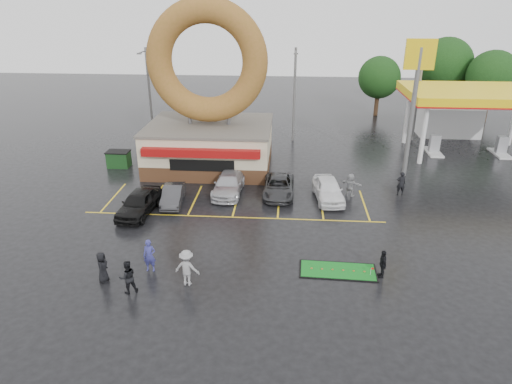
# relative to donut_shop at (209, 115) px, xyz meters

# --- Properties ---
(ground) EXTENTS (120.00, 120.00, 0.00)m
(ground) POSITION_rel_donut_shop_xyz_m (3.00, -12.97, -4.46)
(ground) COLOR black
(ground) RESTS_ON ground
(donut_shop) EXTENTS (10.20, 8.70, 13.50)m
(donut_shop) POSITION_rel_donut_shop_xyz_m (0.00, 0.00, 0.00)
(donut_shop) COLOR #472B19
(donut_shop) RESTS_ON ground
(gas_station) EXTENTS (12.30, 13.65, 5.90)m
(gas_station) POSITION_rel_donut_shop_xyz_m (23.00, 7.97, -0.77)
(gas_station) COLOR silver
(gas_station) RESTS_ON ground
(shell_sign) EXTENTS (2.20, 0.36, 10.60)m
(shell_sign) POSITION_rel_donut_shop_xyz_m (16.00, -0.97, 2.91)
(shell_sign) COLOR slate
(shell_sign) RESTS_ON ground
(streetlight_left) EXTENTS (0.40, 2.21, 9.00)m
(streetlight_left) POSITION_rel_donut_shop_xyz_m (-7.00, 6.95, 0.32)
(streetlight_left) COLOR slate
(streetlight_left) RESTS_ON ground
(streetlight_mid) EXTENTS (0.40, 2.21, 9.00)m
(streetlight_mid) POSITION_rel_donut_shop_xyz_m (7.00, 7.95, 0.32)
(streetlight_mid) COLOR slate
(streetlight_mid) RESTS_ON ground
(streetlight_right) EXTENTS (0.40, 2.21, 9.00)m
(streetlight_right) POSITION_rel_donut_shop_xyz_m (19.00, 8.95, 0.32)
(streetlight_right) COLOR slate
(streetlight_right) RESTS_ON ground
(tree_far_a) EXTENTS (5.60, 5.60, 8.00)m
(tree_far_a) POSITION_rel_donut_shop_xyz_m (29.00, 17.03, 0.72)
(tree_far_a) COLOR #332114
(tree_far_a) RESTS_ON ground
(tree_far_c) EXTENTS (6.30, 6.30, 9.00)m
(tree_far_c) POSITION_rel_donut_shop_xyz_m (25.00, 21.03, 1.37)
(tree_far_c) COLOR #332114
(tree_far_c) RESTS_ON ground
(tree_far_d) EXTENTS (4.90, 4.90, 7.00)m
(tree_far_d) POSITION_rel_donut_shop_xyz_m (17.00, 19.03, 0.07)
(tree_far_d) COLOR #332114
(tree_far_d) RESTS_ON ground
(car_black) EXTENTS (2.38, 4.83, 1.59)m
(car_black) POSITION_rel_donut_shop_xyz_m (-3.25, -9.47, -3.67)
(car_black) COLOR black
(car_black) RESTS_ON ground
(car_dgrey) EXTENTS (1.66, 3.89, 1.25)m
(car_dgrey) POSITION_rel_donut_shop_xyz_m (-1.41, -7.70, -3.84)
(car_dgrey) COLOR #323235
(car_dgrey) RESTS_ON ground
(car_silver) EXTENTS (2.20, 5.02, 1.43)m
(car_silver) POSITION_rel_donut_shop_xyz_m (2.26, -5.58, -3.75)
(car_silver) COLOR #AEAEB3
(car_silver) RESTS_ON ground
(car_grey) EXTENTS (2.23, 4.75, 1.31)m
(car_grey) POSITION_rel_donut_shop_xyz_m (5.94, -5.67, -3.81)
(car_grey) COLOR #303032
(car_grey) RESTS_ON ground
(car_white) EXTENTS (2.35, 4.75, 1.56)m
(car_white) POSITION_rel_donut_shop_xyz_m (9.49, -6.23, -3.69)
(car_white) COLOR white
(car_white) RESTS_ON ground
(person_blue) EXTENTS (0.68, 0.47, 1.81)m
(person_blue) POSITION_rel_donut_shop_xyz_m (-0.57, -16.16, -3.56)
(person_blue) COLOR navy
(person_blue) RESTS_ON ground
(person_blackjkt) EXTENTS (1.07, 1.00, 1.75)m
(person_blackjkt) POSITION_rel_donut_shop_xyz_m (-1.08, -18.14, -3.59)
(person_blackjkt) COLOR black
(person_blackjkt) RESTS_ON ground
(person_hoodie) EXTENTS (1.35, 0.90, 1.95)m
(person_hoodie) POSITION_rel_donut_shop_xyz_m (1.67, -17.27, -3.49)
(person_hoodie) COLOR gray
(person_hoodie) RESTS_ON ground
(person_bystander) EXTENTS (0.64, 0.88, 1.67)m
(person_bystander) POSITION_rel_donut_shop_xyz_m (-2.68, -17.32, -3.63)
(person_bystander) COLOR black
(person_bystander) RESTS_ON ground
(person_cameraman) EXTENTS (0.43, 0.92, 1.54)m
(person_cameraman) POSITION_rel_donut_shop_xyz_m (11.60, -15.82, -3.69)
(person_cameraman) COLOR black
(person_cameraman) RESTS_ON ground
(person_walker_near) EXTENTS (1.65, 1.25, 1.73)m
(person_walker_near) POSITION_rel_donut_shop_xyz_m (11.13, -5.48, -3.60)
(person_walker_near) COLOR #959698
(person_walker_near) RESTS_ON ground
(person_walker_far) EXTENTS (0.66, 0.44, 1.78)m
(person_walker_far) POSITION_rel_donut_shop_xyz_m (14.83, -4.99, -3.58)
(person_walker_far) COLOR black
(person_walker_far) RESTS_ON ground
(dumpster) EXTENTS (1.80, 1.20, 1.30)m
(dumpster) POSITION_rel_donut_shop_xyz_m (-7.78, -0.72, -3.81)
(dumpster) COLOR #19431B
(dumpster) RESTS_ON ground
(putting_green) EXTENTS (4.14, 1.92, 0.51)m
(putting_green) POSITION_rel_donut_shop_xyz_m (9.38, -15.51, -4.43)
(putting_green) COLOR black
(putting_green) RESTS_ON ground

